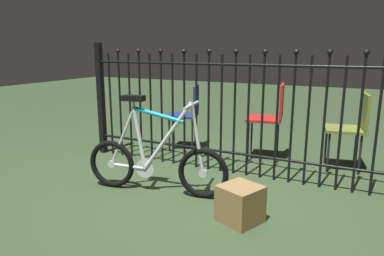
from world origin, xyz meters
name	(u,v)px	position (x,y,z in m)	size (l,w,h in m)	color
ground_plane	(201,191)	(0.00, 0.00, 0.00)	(20.00, 20.00, 0.00)	#314529
iron_fence	(220,109)	(-0.06, 0.60, 0.68)	(3.37, 0.07, 1.37)	black
bicycle	(155,161)	(-0.36, -0.20, 0.30)	(1.34, 0.40, 0.89)	black
chair_red	(272,113)	(0.32, 1.27, 0.55)	(0.47, 0.46, 0.90)	black
chair_olive	(352,124)	(1.19, 1.28, 0.51)	(0.46, 0.46, 0.84)	black
chair_navy	(188,110)	(-0.77, 1.25, 0.51)	(0.47, 0.47, 0.84)	black
display_crate	(240,204)	(0.52, -0.40, 0.14)	(0.28, 0.28, 0.29)	olive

